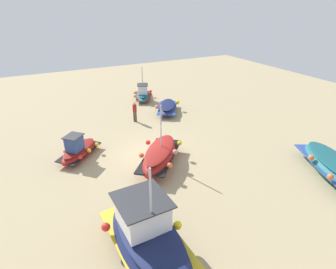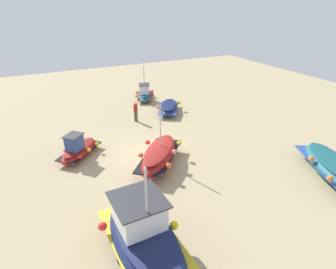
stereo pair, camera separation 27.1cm
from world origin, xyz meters
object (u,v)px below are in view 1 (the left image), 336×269
at_px(fishing_boat_4, 143,95).
at_px(fishing_boat_0, 160,156).
at_px(fishing_boat_1, 334,167).
at_px(fishing_boat_2, 167,108).
at_px(fishing_boat_3, 79,150).
at_px(person_walking, 135,110).
at_px(fishing_boat_5, 148,238).

bearing_deg(fishing_boat_4, fishing_boat_0, 4.18).
xyz_separation_m(fishing_boat_0, fishing_boat_4, (11.77, -3.79, -0.10)).
distance_m(fishing_boat_1, fishing_boat_2, 13.55).
distance_m(fishing_boat_3, person_walking, 6.51).
bearing_deg(fishing_boat_3, fishing_boat_2, 163.43).
relative_size(fishing_boat_0, fishing_boat_5, 0.81).
bearing_deg(fishing_boat_2, person_walking, -48.67).
relative_size(fishing_boat_2, person_walking, 2.32).
relative_size(fishing_boat_2, fishing_boat_5, 0.70).
height_order(fishing_boat_0, fishing_boat_4, fishing_boat_0).
distance_m(fishing_boat_2, fishing_boat_5, 15.37).
bearing_deg(fishing_boat_1, fishing_boat_2, 40.10).
bearing_deg(fishing_boat_4, fishing_boat_5, 0.13).
bearing_deg(person_walking, fishing_boat_1, -106.81).
distance_m(fishing_boat_4, fishing_boat_5, 18.91).
xyz_separation_m(fishing_boat_2, fishing_boat_4, (4.20, 0.57, 0.10)).
xyz_separation_m(fishing_boat_2, fishing_boat_3, (-4.47, 8.49, 0.09)).
distance_m(fishing_boat_4, person_walking, 5.53).
distance_m(fishing_boat_1, person_walking, 14.29).
distance_m(fishing_boat_0, person_walking, 7.05).
bearing_deg(fishing_boat_0, fishing_boat_1, 97.99).
relative_size(fishing_boat_3, person_walking, 1.94).
bearing_deg(fishing_boat_1, fishing_boat_5, 115.30).
height_order(fishing_boat_0, fishing_boat_5, fishing_boat_5).
distance_m(fishing_boat_2, fishing_boat_4, 4.24).
xyz_separation_m(fishing_boat_1, fishing_boat_5, (-0.35, 11.48, 0.31)).
xyz_separation_m(fishing_boat_1, fishing_boat_3, (8.52, 12.35, -0.02)).
height_order(fishing_boat_0, fishing_boat_2, fishing_boat_0).
distance_m(fishing_boat_2, person_walking, 3.36).
relative_size(fishing_boat_0, fishing_boat_4, 1.28).
xyz_separation_m(fishing_boat_4, person_walking, (-4.81, 2.69, 0.42)).
xyz_separation_m(fishing_boat_2, fishing_boat_5, (-13.34, 7.62, 0.42)).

